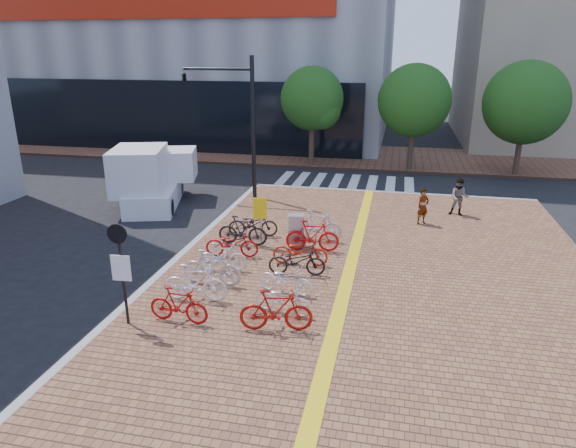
% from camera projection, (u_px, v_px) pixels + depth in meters
% --- Properties ---
extents(ground, '(120.00, 120.00, 0.00)m').
position_uv_depth(ground, '(278.00, 293.00, 15.63)').
color(ground, black).
rests_on(ground, ground).
extents(sidewalk, '(14.00, 34.00, 0.15)m').
position_uv_depth(sidewalk, '(365.00, 412.00, 10.38)').
color(sidewalk, brown).
rests_on(sidewalk, ground).
extents(tactile_strip, '(0.40, 34.00, 0.01)m').
position_uv_depth(tactile_strip, '(316.00, 402.00, 10.55)').
color(tactile_strip, yellow).
rests_on(tactile_strip, sidewalk).
extents(kerb_west, '(0.25, 34.00, 0.15)m').
position_uv_depth(kerb_west, '(58.00, 369.00, 11.78)').
color(kerb_west, gray).
rests_on(kerb_west, ground).
extents(kerb_north, '(14.00, 0.25, 0.15)m').
position_uv_depth(kerb_north, '(389.00, 193.00, 26.09)').
color(kerb_north, gray).
rests_on(kerb_north, ground).
extents(far_sidewalk, '(70.00, 8.00, 0.15)m').
position_uv_depth(far_sidewalk, '(349.00, 156.00, 35.01)').
color(far_sidewalk, brown).
rests_on(far_sidewalk, ground).
extents(crosswalk, '(7.50, 4.00, 0.01)m').
position_uv_depth(crosswalk, '(345.00, 182.00, 28.46)').
color(crosswalk, silver).
rests_on(crosswalk, ground).
extents(street_trees, '(16.20, 4.60, 6.35)m').
position_uv_depth(street_trees, '(433.00, 103.00, 29.41)').
color(street_trees, '#38281E').
rests_on(street_trees, far_sidewalk).
extents(bike_0, '(1.69, 0.55, 1.00)m').
position_uv_depth(bike_0, '(178.00, 305.00, 13.51)').
color(bike_0, '#B20F0C').
rests_on(bike_0, sidewalk).
extents(bike_1, '(1.91, 0.71, 1.13)m').
position_uv_depth(bike_1, '(195.00, 283.00, 14.65)').
color(bike_1, white).
rests_on(bike_1, sidewalk).
extents(bike_2, '(1.87, 0.57, 1.12)m').
position_uv_depth(bike_2, '(212.00, 267.00, 15.68)').
color(bike_2, silver).
rests_on(bike_2, sidewalk).
extents(bike_3, '(1.66, 0.68, 0.97)m').
position_uv_depth(bike_3, '(223.00, 257.00, 16.67)').
color(bike_3, silver).
rests_on(bike_3, sidewalk).
extents(bike_4, '(1.91, 0.88, 0.97)m').
position_uv_depth(bike_4, '(232.00, 244.00, 17.81)').
color(bike_4, '#AD0C12').
rests_on(bike_4, sidewalk).
extents(bike_5, '(1.86, 0.55, 1.11)m').
position_uv_depth(bike_5, '(243.00, 230.00, 18.87)').
color(bike_5, black).
rests_on(bike_5, sidewalk).
extents(bike_6, '(1.99, 1.02, 1.00)m').
position_uv_depth(bike_6, '(253.00, 224.00, 19.75)').
color(bike_6, black).
rests_on(bike_6, sidewalk).
extents(bike_7, '(1.95, 0.87, 1.13)m').
position_uv_depth(bike_7, '(276.00, 311.00, 13.09)').
color(bike_7, '#9D130B').
rests_on(bike_7, sidewalk).
extents(bike_8, '(1.71, 0.85, 0.86)m').
position_uv_depth(bike_8, '(283.00, 299.00, 14.00)').
color(bike_8, white).
rests_on(bike_8, sidewalk).
extents(bike_9, '(1.76, 0.86, 0.89)m').
position_uv_depth(bike_9, '(286.00, 279.00, 15.15)').
color(bike_9, white).
rests_on(bike_9, sidewalk).
extents(bike_10, '(1.89, 0.86, 0.96)m').
position_uv_depth(bike_10, '(297.00, 261.00, 16.37)').
color(bike_10, black).
rests_on(bike_10, sidewalk).
extents(bike_11, '(1.88, 0.72, 0.98)m').
position_uv_depth(bike_11, '(300.00, 251.00, 17.14)').
color(bike_11, red).
rests_on(bike_11, sidewalk).
extents(bike_12, '(1.96, 0.75, 1.15)m').
position_uv_depth(bike_12, '(312.00, 236.00, 18.29)').
color(bike_12, red).
rests_on(bike_12, sidewalk).
extents(bike_13, '(1.99, 0.72, 1.17)m').
position_uv_depth(bike_13, '(317.00, 225.00, 19.34)').
color(bike_13, silver).
rests_on(bike_13, sidewalk).
extents(pedestrian_a, '(0.66, 0.62, 1.51)m').
position_uv_depth(pedestrian_a, '(423.00, 206.00, 21.07)').
color(pedestrian_a, gray).
rests_on(pedestrian_a, sidewalk).
extents(pedestrian_b, '(0.87, 0.72, 1.62)m').
position_uv_depth(pedestrian_b, '(459.00, 197.00, 22.16)').
color(pedestrian_b, '#4F5765').
rests_on(pedestrian_b, sidewalk).
extents(utility_box, '(0.63, 0.50, 1.25)m').
position_uv_depth(utility_box, '(296.00, 231.00, 18.61)').
color(utility_box, '#B1B2B6').
rests_on(utility_box, sidewalk).
extents(yellow_sign, '(0.49, 0.18, 1.82)m').
position_uv_depth(yellow_sign, '(261.00, 213.00, 18.59)').
color(yellow_sign, '#B7B7BC').
rests_on(yellow_sign, sidewalk).
extents(notice_sign, '(0.52, 0.13, 2.81)m').
position_uv_depth(notice_sign, '(121.00, 262.00, 12.99)').
color(notice_sign, black).
rests_on(notice_sign, sidewalk).
extents(traffic_light_pole, '(3.55, 1.37, 6.62)m').
position_uv_depth(traffic_light_pole, '(221.00, 101.00, 23.99)').
color(traffic_light_pole, black).
rests_on(traffic_light_pole, sidewalk).
extents(box_truck, '(3.43, 5.33, 2.86)m').
position_uv_depth(box_truck, '(153.00, 178.00, 23.89)').
color(box_truck, silver).
rests_on(box_truck, ground).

